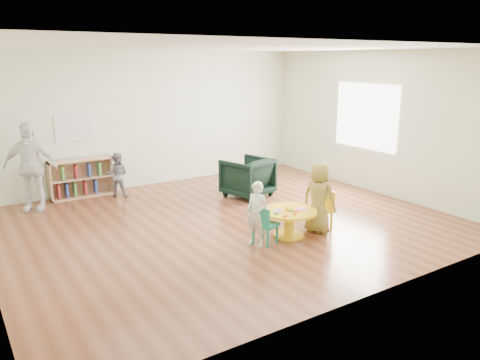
{
  "coord_description": "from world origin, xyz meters",
  "views": [
    {
      "loc": [
        -3.78,
        -6.27,
        2.63
      ],
      "look_at": [
        0.07,
        -0.3,
        0.78
      ],
      "focal_mm": 35.0,
      "sensor_mm": 36.0,
      "label": 1
    }
  ],
  "objects_px": {
    "bookshelf": "(80,178)",
    "activity_table": "(289,218)",
    "kid_chair_right": "(322,208)",
    "kid_chair_left": "(264,224)",
    "child_right": "(319,198)",
    "armchair": "(247,177)",
    "toddler": "(117,175)",
    "adult_caretaker": "(30,167)",
    "child_left": "(257,214)"
  },
  "relations": [
    {
      "from": "bookshelf",
      "to": "activity_table",
      "type": "bearing_deg",
      "value": -61.79
    },
    {
      "from": "kid_chair_right",
      "to": "kid_chair_left",
      "type": "bearing_deg",
      "value": 96.41
    },
    {
      "from": "kid_chair_right",
      "to": "bookshelf",
      "type": "bearing_deg",
      "value": 38.93
    },
    {
      "from": "kid_chair_right",
      "to": "child_right",
      "type": "xyz_separation_m",
      "value": [
        -0.16,
        -0.09,
        0.22
      ]
    },
    {
      "from": "child_right",
      "to": "activity_table",
      "type": "bearing_deg",
      "value": 59.54
    },
    {
      "from": "armchair",
      "to": "toddler",
      "type": "distance_m",
      "value": 2.54
    },
    {
      "from": "adult_caretaker",
      "to": "kid_chair_left",
      "type": "bearing_deg",
      "value": -26.47
    },
    {
      "from": "adult_caretaker",
      "to": "bookshelf",
      "type": "bearing_deg",
      "value": 51.23
    },
    {
      "from": "activity_table",
      "to": "adult_caretaker",
      "type": "relative_size",
      "value": 0.53
    },
    {
      "from": "bookshelf",
      "to": "child_left",
      "type": "relative_size",
      "value": 1.27
    },
    {
      "from": "kid_chair_left",
      "to": "toddler",
      "type": "relative_size",
      "value": 0.66
    },
    {
      "from": "child_right",
      "to": "adult_caretaker",
      "type": "relative_size",
      "value": 0.7
    },
    {
      "from": "kid_chair_right",
      "to": "child_left",
      "type": "height_order",
      "value": "child_left"
    },
    {
      "from": "activity_table",
      "to": "bookshelf",
      "type": "xyz_separation_m",
      "value": [
        -2.09,
        3.9,
        0.08
      ]
    },
    {
      "from": "child_left",
      "to": "kid_chair_right",
      "type": "bearing_deg",
      "value": 66.5
    },
    {
      "from": "child_right",
      "to": "toddler",
      "type": "distance_m",
      "value": 4.1
    },
    {
      "from": "kid_chair_right",
      "to": "bookshelf",
      "type": "height_order",
      "value": "bookshelf"
    },
    {
      "from": "activity_table",
      "to": "bookshelf",
      "type": "bearing_deg",
      "value": 118.21
    },
    {
      "from": "bookshelf",
      "to": "armchair",
      "type": "bearing_deg",
      "value": -32.48
    },
    {
      "from": "activity_table",
      "to": "child_right",
      "type": "bearing_deg",
      "value": -9.73
    },
    {
      "from": "kid_chair_right",
      "to": "child_left",
      "type": "xyz_separation_m",
      "value": [
        -1.28,
        -0.02,
        0.14
      ]
    },
    {
      "from": "activity_table",
      "to": "adult_caretaker",
      "type": "height_order",
      "value": "adult_caretaker"
    },
    {
      "from": "activity_table",
      "to": "toddler",
      "type": "bearing_deg",
      "value": 112.99
    },
    {
      "from": "activity_table",
      "to": "child_right",
      "type": "relative_size",
      "value": 0.76
    },
    {
      "from": "child_left",
      "to": "child_right",
      "type": "bearing_deg",
      "value": 62.12
    },
    {
      "from": "bookshelf",
      "to": "child_right",
      "type": "height_order",
      "value": "child_right"
    },
    {
      "from": "bookshelf",
      "to": "toddler",
      "type": "relative_size",
      "value": 1.36
    },
    {
      "from": "child_left",
      "to": "armchair",
      "type": "bearing_deg",
      "value": 124.9
    },
    {
      "from": "activity_table",
      "to": "armchair",
      "type": "relative_size",
      "value": 1.0
    },
    {
      "from": "kid_chair_left",
      "to": "adult_caretaker",
      "type": "height_order",
      "value": "adult_caretaker"
    },
    {
      "from": "kid_chair_left",
      "to": "child_left",
      "type": "distance_m",
      "value": 0.19
    },
    {
      "from": "toddler",
      "to": "kid_chair_right",
      "type": "bearing_deg",
      "value": 155.66
    },
    {
      "from": "activity_table",
      "to": "child_left",
      "type": "xyz_separation_m",
      "value": [
        -0.61,
        -0.02,
        0.18
      ]
    },
    {
      "from": "activity_table",
      "to": "armchair",
      "type": "height_order",
      "value": "armchair"
    },
    {
      "from": "kid_chair_left",
      "to": "toddler",
      "type": "height_order",
      "value": "toddler"
    },
    {
      "from": "kid_chair_right",
      "to": "activity_table",
      "type": "bearing_deg",
      "value": 93.77
    },
    {
      "from": "child_left",
      "to": "activity_table",
      "type": "bearing_deg",
      "value": 67.46
    },
    {
      "from": "kid_chair_left",
      "to": "toddler",
      "type": "distance_m",
      "value": 3.68
    },
    {
      "from": "child_left",
      "to": "toddler",
      "type": "xyz_separation_m",
      "value": [
        -0.87,
        3.51,
        -0.03
      ]
    },
    {
      "from": "activity_table",
      "to": "kid_chair_right",
      "type": "height_order",
      "value": "kid_chair_right"
    },
    {
      "from": "activity_table",
      "to": "child_left",
      "type": "relative_size",
      "value": 0.88
    },
    {
      "from": "armchair",
      "to": "child_left",
      "type": "relative_size",
      "value": 0.89
    },
    {
      "from": "child_right",
      "to": "toddler",
      "type": "relative_size",
      "value": 1.26
    },
    {
      "from": "bookshelf",
      "to": "child_right",
      "type": "xyz_separation_m",
      "value": [
        2.6,
        -3.99,
        0.19
      ]
    },
    {
      "from": "kid_chair_left",
      "to": "bookshelf",
      "type": "xyz_separation_m",
      "value": [
        -1.58,
        3.95,
        0.05
      ]
    },
    {
      "from": "child_left",
      "to": "child_right",
      "type": "relative_size",
      "value": 0.86
    },
    {
      "from": "child_right",
      "to": "bookshelf",
      "type": "bearing_deg",
      "value": 12.36
    },
    {
      "from": "kid_chair_right",
      "to": "child_right",
      "type": "relative_size",
      "value": 0.56
    },
    {
      "from": "kid_chair_right",
      "to": "child_right",
      "type": "distance_m",
      "value": 0.28
    },
    {
      "from": "child_left",
      "to": "adult_caretaker",
      "type": "relative_size",
      "value": 0.6
    }
  ]
}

